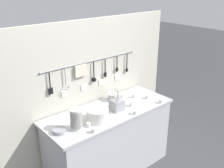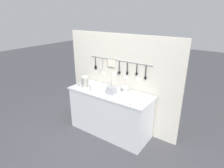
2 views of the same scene
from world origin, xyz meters
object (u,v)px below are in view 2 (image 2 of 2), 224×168
(cup_mid_row, at_px, (136,100))
(cup_edge_near, at_px, (119,96))
(bowl_stack_nested_right, at_px, (125,89))
(bowl_stack_back_corner, at_px, (85,82))
(steel_mixing_bowl, at_px, (81,84))
(cutlery_caddy, at_px, (111,90))
(cup_front_right, at_px, (88,88))
(cup_back_right, at_px, (131,92))
(cup_edge_far, at_px, (108,98))
(plate_stack, at_px, (96,87))
(cup_beside_plates, at_px, (83,90))
(cup_by_caddy, at_px, (132,105))
(cup_front_left, at_px, (134,95))

(cup_mid_row, xyz_separation_m, cup_edge_near, (-0.30, -0.02, 0.00))
(cup_mid_row, bearing_deg, bowl_stack_nested_right, 145.60)
(bowl_stack_back_corner, height_order, cup_mid_row, bowl_stack_back_corner)
(steel_mixing_bowl, xyz_separation_m, cutlery_caddy, (0.74, -0.01, 0.04))
(cup_mid_row, distance_m, cup_front_right, 0.96)
(bowl_stack_back_corner, xyz_separation_m, cup_back_right, (0.86, 0.25, -0.09))
(bowl_stack_back_corner, height_order, cup_edge_far, bowl_stack_back_corner)
(plate_stack, distance_m, steel_mixing_bowl, 0.44)
(cup_front_right, bearing_deg, cup_beside_plates, -101.87)
(cup_mid_row, bearing_deg, cup_edge_near, -176.13)
(bowl_stack_nested_right, relative_size, plate_stack, 0.58)
(cup_by_caddy, distance_m, cup_edge_far, 0.44)
(plate_stack, height_order, cup_edge_near, plate_stack)
(bowl_stack_back_corner, relative_size, steel_mixing_bowl, 1.67)
(cup_beside_plates, distance_m, cup_mid_row, 1.00)
(cup_beside_plates, bearing_deg, cup_front_right, 78.13)
(cup_back_right, relative_size, cup_front_left, 1.00)
(cup_beside_plates, bearing_deg, cup_edge_far, 0.00)
(bowl_stack_back_corner, relative_size, cup_beside_plates, 4.79)
(cutlery_caddy, relative_size, cup_by_caddy, 5.97)
(bowl_stack_back_corner, height_order, cutlery_caddy, cutlery_caddy)
(cutlery_caddy, bearing_deg, plate_stack, -171.73)
(bowl_stack_back_corner, relative_size, cup_front_right, 4.79)
(bowl_stack_nested_right, xyz_separation_m, cup_front_right, (-0.60, -0.31, -0.02))
(cup_by_caddy, bearing_deg, cup_edge_far, 180.00)
(cup_by_caddy, bearing_deg, bowl_stack_back_corner, 171.45)
(cup_front_left, height_order, cup_edge_far, same)
(cup_edge_near, bearing_deg, cup_front_right, -175.50)
(bowl_stack_nested_right, height_order, bowl_stack_back_corner, bowl_stack_back_corner)
(plate_stack, relative_size, cup_mid_row, 5.03)
(cup_edge_near, bearing_deg, cutlery_caddy, 168.84)
(bowl_stack_back_corner, distance_m, plate_stack, 0.27)
(cup_front_right, bearing_deg, cutlery_caddy, 10.94)
(steel_mixing_bowl, distance_m, cup_edge_near, 0.94)
(plate_stack, relative_size, cup_beside_plates, 5.03)
(bowl_stack_back_corner, relative_size, plate_stack, 0.95)
(steel_mixing_bowl, distance_m, cup_back_right, 1.04)
(cup_back_right, bearing_deg, cup_edge_far, -115.64)
(plate_stack, distance_m, cutlery_caddy, 0.31)
(steel_mixing_bowl, bearing_deg, cup_beside_plates, -40.50)
(bowl_stack_nested_right, xyz_separation_m, cup_front_left, (0.24, -0.11, -0.02))
(steel_mixing_bowl, bearing_deg, bowl_stack_nested_right, 13.68)
(bowl_stack_nested_right, relative_size, cup_beside_plates, 2.91)
(bowl_stack_back_corner, bearing_deg, cup_by_caddy, -8.55)
(cup_beside_plates, relative_size, cup_front_right, 1.00)
(cup_beside_plates, bearing_deg, bowl_stack_nested_right, 34.50)
(bowl_stack_back_corner, distance_m, cup_front_right, 0.15)
(bowl_stack_nested_right, height_order, cup_edge_far, bowl_stack_nested_right)
(bowl_stack_back_corner, relative_size, cup_edge_far, 4.79)
(plate_stack, bearing_deg, bowl_stack_nested_right, 30.76)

